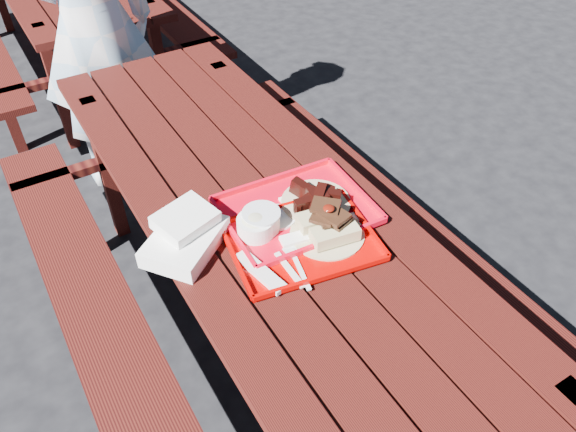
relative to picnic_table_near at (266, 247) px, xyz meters
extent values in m
plane|color=black|center=(0.00, 0.00, -0.56)|extent=(60.00, 60.00, 0.00)
cube|color=#3E110C|center=(-0.30, 0.00, 0.17)|extent=(0.14, 2.40, 0.04)
cube|color=#3E110C|center=(-0.15, 0.00, 0.17)|extent=(0.14, 2.40, 0.04)
cube|color=#3E110C|center=(0.00, 0.00, 0.17)|extent=(0.14, 2.40, 0.04)
cube|color=#3E110C|center=(0.15, 0.00, 0.17)|extent=(0.14, 2.40, 0.04)
cube|color=#3E110C|center=(0.30, 0.00, 0.17)|extent=(0.14, 2.40, 0.04)
cube|color=#3E110C|center=(-0.58, 0.00, -0.13)|extent=(0.25, 2.40, 0.04)
cube|color=#3E110C|center=(-0.58, 0.84, -0.35)|extent=(0.06, 0.06, 0.42)
cube|color=#3E110C|center=(0.58, 0.00, -0.13)|extent=(0.25, 2.40, 0.04)
cube|color=#3E110C|center=(0.58, -0.84, -0.35)|extent=(0.06, 0.06, 0.42)
cube|color=#3E110C|center=(0.58, 0.84, -0.35)|extent=(0.06, 0.06, 0.42)
cube|color=#3E110C|center=(-0.30, 0.96, -0.19)|extent=(0.06, 0.06, 0.75)
cube|color=#3E110C|center=(0.30, 0.96, -0.19)|extent=(0.06, 0.06, 0.75)
cube|color=#3E110C|center=(0.00, 0.96, -0.13)|extent=(1.40, 0.06, 0.04)
cube|color=#3E110C|center=(-0.58, 1.96, -0.35)|extent=(0.06, 0.06, 0.42)
cube|color=#3E110C|center=(0.58, 1.96, -0.35)|extent=(0.06, 0.06, 0.42)
cube|color=#3E110C|center=(-0.30, 1.84, -0.19)|extent=(0.06, 0.06, 0.75)
cube|color=#3E110C|center=(0.30, 1.84, -0.19)|extent=(0.06, 0.06, 0.75)
cube|color=#3E110C|center=(0.00, 1.84, -0.13)|extent=(1.40, 0.06, 0.04)
cube|color=#B50200|center=(0.01, -0.21, 0.20)|extent=(0.46, 0.39, 0.01)
cube|color=#B50200|center=(0.03, -0.05, 0.21)|extent=(0.41, 0.08, 0.02)
cube|color=#B50200|center=(-0.02, -0.37, 0.21)|extent=(0.41, 0.08, 0.02)
cube|color=#B50200|center=(0.21, -0.25, 0.21)|extent=(0.06, 0.32, 0.02)
cube|color=#B50200|center=(-0.20, -0.18, 0.21)|extent=(0.06, 0.32, 0.02)
cylinder|color=tan|center=(0.09, -0.23, 0.20)|extent=(0.23, 0.23, 0.01)
cube|color=tan|center=(0.09, -0.27, 0.23)|extent=(0.15, 0.09, 0.04)
cube|color=tan|center=(0.09, -0.19, 0.23)|extent=(0.15, 0.09, 0.04)
ellipsoid|color=#530E06|center=(0.09, -0.23, 0.32)|extent=(0.03, 0.03, 0.01)
cylinder|color=white|center=(-0.09, -0.11, 0.23)|extent=(0.11, 0.11, 0.06)
ellipsoid|color=beige|center=(-0.09, -0.11, 0.25)|extent=(0.10, 0.10, 0.04)
cylinder|color=white|center=(0.00, -0.09, 0.21)|extent=(0.12, 0.12, 0.01)
cube|color=silver|center=(-0.16, -0.26, 0.21)|extent=(0.08, 0.19, 0.02)
cube|color=silver|center=(-0.08, -0.29, 0.20)|extent=(0.02, 0.15, 0.01)
cube|color=silver|center=(-0.06, -0.31, 0.20)|extent=(0.05, 0.16, 0.00)
cube|color=silver|center=(-0.03, -0.24, 0.20)|extent=(0.05, 0.05, 0.00)
cube|color=red|center=(0.07, -0.09, 0.20)|extent=(0.47, 0.37, 0.01)
cube|color=red|center=(0.08, 0.08, 0.21)|extent=(0.45, 0.04, 0.02)
cube|color=red|center=(0.06, -0.26, 0.21)|extent=(0.45, 0.04, 0.02)
cube|color=red|center=(0.29, -0.10, 0.21)|extent=(0.03, 0.35, 0.02)
cube|color=red|center=(-0.16, -0.08, 0.21)|extent=(0.03, 0.35, 0.02)
cube|color=white|center=(0.12, -0.09, 0.21)|extent=(0.16, 0.16, 0.01)
cylinder|color=tan|center=(0.14, -0.09, 0.21)|extent=(0.22, 0.22, 0.01)
cylinder|color=silver|center=(-0.06, -0.10, 0.23)|extent=(0.11, 0.11, 0.06)
cylinder|color=silver|center=(-0.06, -0.10, 0.26)|extent=(0.12, 0.12, 0.01)
cube|color=silver|center=(0.04, -0.21, 0.21)|extent=(0.19, 0.07, 0.02)
cube|color=silver|center=(0.19, -0.21, 0.20)|extent=(0.05, 0.04, 0.00)
cube|color=white|center=(-0.29, -0.05, 0.22)|extent=(0.30, 0.29, 0.06)
cube|color=white|center=(-0.27, -0.01, 0.27)|extent=(0.20, 0.18, 0.04)
imported|color=#A7C8E5|center=(-0.11, 1.43, 0.29)|extent=(0.62, 0.41, 1.70)
camera|label=1|loc=(-0.65, -1.22, 1.38)|focal=35.00mm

